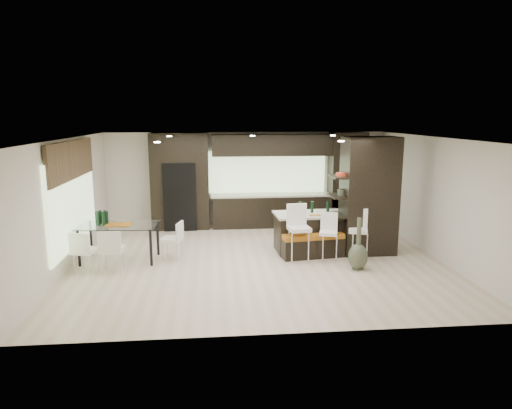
{
  "coord_description": "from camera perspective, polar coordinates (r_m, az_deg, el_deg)",
  "views": [
    {
      "loc": [
        -0.98,
        -9.67,
        3.17
      ],
      "look_at": [
        0.0,
        0.6,
        1.15
      ],
      "focal_mm": 32.0,
      "sensor_mm": 36.0,
      "label": 1
    }
  ],
  "objects": [
    {
      "name": "right_wall",
      "position": [
        11.02,
        21.49,
        0.8
      ],
      "size": [
        0.02,
        7.0,
        2.7
      ],
      "primitive_type": "cube",
      "color": "silver",
      "rests_on": "ground"
    },
    {
      "name": "bench",
      "position": [
        10.51,
        6.98,
        -5.0
      ],
      "size": [
        1.48,
        0.74,
        0.55
      ],
      "primitive_type": "cube",
      "rotation": [
        0.0,
        0.0,
        0.14
      ],
      "color": "black",
      "rests_on": "ground"
    },
    {
      "name": "refrigerator",
      "position": [
        13.01,
        -9.42,
        1.1
      ],
      "size": [
        0.9,
        0.68,
        1.9
      ],
      "primitive_type": "cube",
      "color": "black",
      "rests_on": "ground"
    },
    {
      "name": "stone_accent",
      "position": [
        10.34,
        -22.1,
        5.17
      ],
      "size": [
        0.08,
        3.0,
        0.8
      ],
      "primitive_type": "cube",
      "color": "brown",
      "rests_on": "left_wall"
    },
    {
      "name": "floor_vase",
      "position": [
        9.71,
        12.69,
        -4.83
      ],
      "size": [
        0.53,
        0.53,
        1.11
      ],
      "primitive_type": null,
      "rotation": [
        0.0,
        0.0,
        -0.37
      ],
      "color": "#424B36",
      "rests_on": "ground"
    },
    {
      "name": "chair_near",
      "position": [
        9.81,
        -17.53,
        -5.73
      ],
      "size": [
        0.46,
        0.46,
        0.84
      ],
      "primitive_type": "cube",
      "rotation": [
        0.0,
        0.0,
        0.0
      ],
      "color": "white",
      "rests_on": "ground"
    },
    {
      "name": "stool_left",
      "position": [
        10.06,
        5.38,
        -4.3
      ],
      "size": [
        0.5,
        0.5,
        1.02
      ],
      "primitive_type": "cube",
      "rotation": [
        0.0,
        0.0,
        0.11
      ],
      "color": "white",
      "rests_on": "ground"
    },
    {
      "name": "ground",
      "position": [
        10.22,
        0.32,
        -6.99
      ],
      "size": [
        8.0,
        8.0,
        0.0
      ],
      "primitive_type": "plane",
      "color": "beige",
      "rests_on": "ground"
    },
    {
      "name": "window_back",
      "position": [
        13.32,
        1.41,
        4.09
      ],
      "size": [
        3.4,
        0.04,
        1.2
      ],
      "primitive_type": "cube",
      "color": "#B2D199",
      "rests_on": "back_wall"
    },
    {
      "name": "chair_end",
      "position": [
        10.39,
        -10.48,
        -4.62
      ],
      "size": [
        0.51,
        0.51,
        0.78
      ],
      "primitive_type": "cube",
      "rotation": [
        0.0,
        0.0,
        1.33
      ],
      "color": "white",
      "rests_on": "ground"
    },
    {
      "name": "ceiling_spots",
      "position": [
        9.98,
        0.19,
        8.27
      ],
      "size": [
        4.0,
        3.0,
        0.02
      ],
      "primitive_type": "cube",
      "color": "white",
      "rests_on": "ceiling"
    },
    {
      "name": "stool_mid",
      "position": [
        10.26,
        9.0,
        -4.57
      ],
      "size": [
        0.47,
        0.47,
        0.85
      ],
      "primitive_type": "cube",
      "rotation": [
        0.0,
        0.0,
        -0.3
      ],
      "color": "white",
      "rests_on": "ground"
    },
    {
      "name": "chair_far",
      "position": [
        9.94,
        -20.51,
        -5.77
      ],
      "size": [
        0.54,
        0.54,
        0.82
      ],
      "primitive_type": "cube",
      "rotation": [
        0.0,
        0.0,
        -0.27
      ],
      "color": "white",
      "rests_on": "ground"
    },
    {
      "name": "back_wall",
      "position": [
        13.33,
        -1.18,
        3.23
      ],
      "size": [
        8.0,
        0.02,
        2.7
      ],
      "primitive_type": "cube",
      "color": "silver",
      "rests_on": "ground"
    },
    {
      "name": "kitchen_island",
      "position": [
        10.96,
        8.03,
        -3.39
      ],
      "size": [
        2.22,
        1.04,
        0.9
      ],
      "primitive_type": "cube",
      "rotation": [
        0.0,
        0.0,
        0.05
      ],
      "color": "black",
      "rests_on": "ground"
    },
    {
      "name": "stool_right",
      "position": [
        10.42,
        12.59,
        -4.28
      ],
      "size": [
        0.51,
        0.51,
        0.91
      ],
      "primitive_type": "cube",
      "rotation": [
        0.0,
        0.0,
        -0.31
      ],
      "color": "white",
      "rests_on": "ground"
    },
    {
      "name": "window_left",
      "position": [
        10.47,
        -21.9,
        0.26
      ],
      "size": [
        0.04,
        3.2,
        1.9
      ],
      "primitive_type": "cube",
      "color": "#B2D199",
      "rests_on": "left_wall"
    },
    {
      "name": "back_cabinetry",
      "position": [
        13.05,
        1.12,
        3.06
      ],
      "size": [
        6.8,
        0.68,
        2.7
      ],
      "primitive_type": "cube",
      "color": "black",
      "rests_on": "ground"
    },
    {
      "name": "ceiling",
      "position": [
        9.73,
        0.34,
        8.31
      ],
      "size": [
        8.0,
        7.0,
        0.02
      ],
      "primitive_type": "cube",
      "color": "white",
      "rests_on": "ground"
    },
    {
      "name": "dining_table",
      "position": [
        10.55,
        -16.66,
        -4.59
      ],
      "size": [
        1.75,
        1.07,
        0.81
      ],
      "primitive_type": "cube",
      "rotation": [
        0.0,
        0.0,
        -0.07
      ],
      "color": "white",
      "rests_on": "ground"
    },
    {
      "name": "partition_column",
      "position": [
        10.84,
        13.92,
        1.09
      ],
      "size": [
        1.2,
        0.8,
        2.7
      ],
      "primitive_type": "cube",
      "color": "black",
      "rests_on": "ground"
    },
    {
      "name": "left_wall",
      "position": [
        10.29,
        -22.42,
        0.05
      ],
      "size": [
        0.02,
        7.0,
        2.7
      ],
      "primitive_type": "cube",
      "color": "silver",
      "rests_on": "ground"
    }
  ]
}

